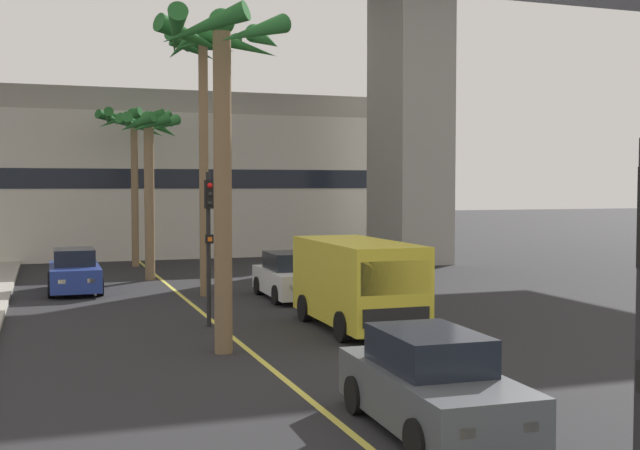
{
  "coord_description": "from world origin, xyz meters",
  "views": [
    {
      "loc": [
        -4.42,
        1.22,
        3.84
      ],
      "look_at": [
        0.0,
        14.0,
        3.17
      ],
      "focal_mm": 44.66,
      "sensor_mm": 36.0,
      "label": 1
    }
  ],
  "objects_px": {
    "palm_tree_near_median": "(203,78)",
    "car_queue_front": "(432,386)",
    "palm_tree_mid_median": "(222,86)",
    "delivery_van": "(357,281)",
    "palm_tree_far_median": "(149,146)",
    "palm_tree_farthest_median": "(135,132)",
    "traffic_light_median_far": "(209,227)",
    "car_queue_third": "(74,272)",
    "car_queue_second": "(290,277)"
  },
  "relations": [
    {
      "from": "palm_tree_near_median",
      "to": "car_queue_front",
      "type": "bearing_deg",
      "value": -88.36
    },
    {
      "from": "car_queue_second",
      "to": "palm_tree_near_median",
      "type": "height_order",
      "value": "palm_tree_near_median"
    },
    {
      "from": "delivery_van",
      "to": "palm_tree_near_median",
      "type": "distance_m",
      "value": 10.27
    },
    {
      "from": "delivery_van",
      "to": "palm_tree_near_median",
      "type": "bearing_deg",
      "value": 108.86
    },
    {
      "from": "car_queue_front",
      "to": "palm_tree_far_median",
      "type": "xyz_separation_m",
      "value": [
        -1.69,
        21.61,
        4.71
      ]
    },
    {
      "from": "palm_tree_far_median",
      "to": "car_queue_third",
      "type": "bearing_deg",
      "value": -136.68
    },
    {
      "from": "car_queue_third",
      "to": "palm_tree_farthest_median",
      "type": "xyz_separation_m",
      "value": [
        3.07,
        8.52,
        5.62
      ]
    },
    {
      "from": "car_queue_second",
      "to": "palm_tree_near_median",
      "type": "bearing_deg",
      "value": 149.16
    },
    {
      "from": "car_queue_front",
      "to": "delivery_van",
      "type": "relative_size",
      "value": 0.79
    },
    {
      "from": "delivery_van",
      "to": "palm_tree_mid_median",
      "type": "bearing_deg",
      "value": -155.81
    },
    {
      "from": "traffic_light_median_far",
      "to": "palm_tree_mid_median",
      "type": "distance_m",
      "value": 4.78
    },
    {
      "from": "palm_tree_far_median",
      "to": "palm_tree_farthest_median",
      "type": "distance_m",
      "value": 5.75
    },
    {
      "from": "car_queue_second",
      "to": "palm_tree_farthest_median",
      "type": "xyz_separation_m",
      "value": [
        -3.81,
        12.55,
        5.62
      ]
    },
    {
      "from": "traffic_light_median_far",
      "to": "palm_tree_mid_median",
      "type": "bearing_deg",
      "value": -95.69
    },
    {
      "from": "car_queue_third",
      "to": "delivery_van",
      "type": "bearing_deg",
      "value": -55.92
    },
    {
      "from": "delivery_van",
      "to": "car_queue_second",
      "type": "bearing_deg",
      "value": 89.97
    },
    {
      "from": "palm_tree_near_median",
      "to": "palm_tree_farthest_median",
      "type": "distance_m",
      "value": 11.11
    },
    {
      "from": "palm_tree_near_median",
      "to": "palm_tree_far_median",
      "type": "relative_size",
      "value": 1.35
    },
    {
      "from": "car_queue_third",
      "to": "car_queue_second",
      "type": "bearing_deg",
      "value": -30.38
    },
    {
      "from": "traffic_light_median_far",
      "to": "palm_tree_mid_median",
      "type": "relative_size",
      "value": 0.54
    },
    {
      "from": "car_queue_second",
      "to": "palm_tree_mid_median",
      "type": "relative_size",
      "value": 0.53
    },
    {
      "from": "palm_tree_near_median",
      "to": "palm_tree_farthest_median",
      "type": "relative_size",
      "value": 1.23
    },
    {
      "from": "car_queue_third",
      "to": "delivery_van",
      "type": "relative_size",
      "value": 0.78
    },
    {
      "from": "car_queue_front",
      "to": "car_queue_third",
      "type": "distance_m",
      "value": 19.34
    },
    {
      "from": "delivery_van",
      "to": "palm_tree_far_median",
      "type": "bearing_deg",
      "value": 106.5
    },
    {
      "from": "car_queue_front",
      "to": "palm_tree_near_median",
      "type": "xyz_separation_m",
      "value": [
        -0.47,
        16.3,
        6.82
      ]
    },
    {
      "from": "delivery_van",
      "to": "palm_tree_far_median",
      "type": "xyz_separation_m",
      "value": [
        -3.85,
        13.01,
        4.15
      ]
    },
    {
      "from": "car_queue_second",
      "to": "palm_tree_far_median",
      "type": "relative_size",
      "value": 0.61
    },
    {
      "from": "delivery_van",
      "to": "palm_tree_far_median",
      "type": "relative_size",
      "value": 0.77
    },
    {
      "from": "palm_tree_far_median",
      "to": "palm_tree_farthest_median",
      "type": "bearing_deg",
      "value": 89.49
    },
    {
      "from": "palm_tree_near_median",
      "to": "traffic_light_median_far",
      "type": "bearing_deg",
      "value": -99.57
    },
    {
      "from": "delivery_van",
      "to": "palm_tree_farthest_median",
      "type": "distance_m",
      "value": 19.73
    },
    {
      "from": "delivery_van",
      "to": "car_queue_third",
      "type": "bearing_deg",
      "value": 124.08
    },
    {
      "from": "palm_tree_near_median",
      "to": "palm_tree_farthest_median",
      "type": "xyz_separation_m",
      "value": [
        -1.17,
        10.98,
        -1.19
      ]
    },
    {
      "from": "car_queue_front",
      "to": "palm_tree_mid_median",
      "type": "bearing_deg",
      "value": 105.11
    },
    {
      "from": "car_queue_second",
      "to": "palm_tree_far_median",
      "type": "height_order",
      "value": "palm_tree_far_median"
    },
    {
      "from": "traffic_light_median_far",
      "to": "palm_tree_farthest_median",
      "type": "relative_size",
      "value": 0.56
    },
    {
      "from": "delivery_van",
      "to": "palm_tree_far_median",
      "type": "distance_m",
      "value": 14.19
    },
    {
      "from": "car_queue_second",
      "to": "palm_tree_far_median",
      "type": "bearing_deg",
      "value": 119.27
    },
    {
      "from": "delivery_van",
      "to": "traffic_light_median_far",
      "type": "distance_m",
      "value": 4.24
    },
    {
      "from": "car_queue_second",
      "to": "delivery_van",
      "type": "distance_m",
      "value": 6.16
    },
    {
      "from": "car_queue_front",
      "to": "traffic_light_median_far",
      "type": "distance_m",
      "value": 10.47
    },
    {
      "from": "car_queue_front",
      "to": "palm_tree_mid_median",
      "type": "distance_m",
      "value": 8.85
    },
    {
      "from": "palm_tree_near_median",
      "to": "car_queue_second",
      "type": "bearing_deg",
      "value": -30.84
    },
    {
      "from": "traffic_light_median_far",
      "to": "palm_tree_near_median",
      "type": "distance_m",
      "value": 7.87
    },
    {
      "from": "car_queue_third",
      "to": "traffic_light_median_far",
      "type": "relative_size",
      "value": 0.98
    },
    {
      "from": "car_queue_third",
      "to": "palm_tree_farthest_median",
      "type": "relative_size",
      "value": 0.55
    },
    {
      "from": "car_queue_third",
      "to": "palm_tree_mid_median",
      "type": "distance_m",
      "value": 13.42
    },
    {
      "from": "palm_tree_farthest_median",
      "to": "car_queue_front",
      "type": "bearing_deg",
      "value": -86.57
    },
    {
      "from": "palm_tree_near_median",
      "to": "palm_tree_mid_median",
      "type": "xyz_separation_m",
      "value": [
        -1.37,
        -9.5,
        -1.46
      ]
    }
  ]
}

